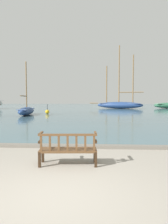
{
  "coord_description": "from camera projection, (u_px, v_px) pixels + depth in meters",
  "views": [
    {
      "loc": [
        0.82,
        -3.66,
        1.83
      ],
      "look_at": [
        0.02,
        10.0,
        1.0
      ],
      "focal_mm": 32.0,
      "sensor_mm": 36.0,
      "label": 1
    }
  ],
  "objects": [
    {
      "name": "ground_plane",
      "position": [
        52.0,
        196.0,
        3.81
      ],
      "size": [
        160.0,
        160.0,
        0.0
      ],
      "primitive_type": "plane",
      "color": "gray"
    },
    {
      "name": "harbor_water",
      "position": [
        92.0,
        107.0,
        47.65
      ],
      "size": [
        100.0,
        80.0,
        0.08
      ],
      "primitive_type": "cube",
      "color": "#476670",
      "rests_on": "ground"
    },
    {
      "name": "quay_edge_kerb",
      "position": [
        74.0,
        146.0,
        7.64
      ],
      "size": [
        40.0,
        0.3,
        0.12
      ],
      "primitive_type": "cube",
      "color": "slate",
      "rests_on": "ground"
    },
    {
      "name": "park_bench",
      "position": [
        68.0,
        149.0,
        5.6
      ],
      "size": [
        1.63,
        0.62,
        0.92
      ],
      "color": "#322113",
      "rests_on": "ground"
    },
    {
      "name": "sailboat_centre_channel",
      "position": [
        26.0,
        111.0,
        23.06
      ],
      "size": [
        1.91,
        5.62,
        6.15
      ],
      "color": "navy",
      "rests_on": "harbor_water"
    },
    {
      "name": "sailboat_mid_port",
      "position": [
        120.0,
        104.0,
        40.38
      ],
      "size": [
        10.88,
        4.18,
        12.6
      ],
      "color": "navy",
      "rests_on": "harbor_water"
    },
    {
      "name": "channel_buoy",
      "position": [
        47.0,
        112.0,
        25.1
      ],
      "size": [
        0.51,
        0.51,
        1.21
      ],
      "color": "gold",
      "rests_on": "harbor_water"
    }
  ]
}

